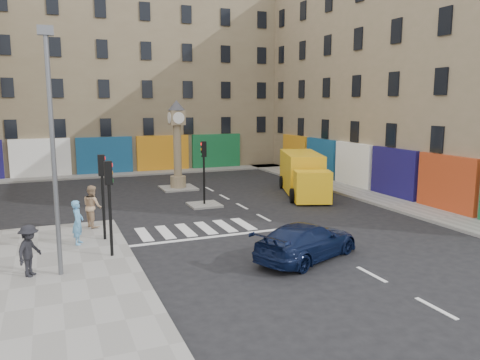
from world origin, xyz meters
TOP-DOWN VIEW (x-y plane):
  - ground at (0.00, 0.00)m, footprint 120.00×120.00m
  - sidewalk_left at (-11.00, -2.00)m, footprint 7.00×16.00m
  - sidewalk_right at (8.70, 10.00)m, footprint 2.60×30.00m
  - sidewalk_far at (-4.00, 22.20)m, footprint 32.00×2.40m
  - island_near at (-2.00, 8.00)m, footprint 1.80×1.80m
  - island_far at (-2.00, 14.00)m, footprint 2.40×2.40m
  - building_right at (15.00, 10.00)m, footprint 10.00×30.00m
  - building_far at (-4.00, 28.00)m, footprint 32.00×10.00m
  - traffic_light_left_near at (-8.30, 0.20)m, footprint 0.28×0.22m
  - traffic_light_left_far at (-8.30, 2.60)m, footprint 0.28×0.22m
  - traffic_light_island at (-2.00, 8.00)m, footprint 0.28×0.22m
  - lamp_post at (-10.20, -1.20)m, footprint 0.50×0.25m
  - clock_pillar at (-2.00, 14.00)m, footprint 1.20×1.20m
  - navy_sedan at (-1.25, -2.61)m, footprint 5.29×3.81m
  - yellow_van at (5.26, 9.04)m, footprint 4.58×7.71m
  - pedestrian_blue at (-9.40, 2.30)m, footprint 0.62×0.78m
  - pedestrian_tan at (-8.57, 4.97)m, footprint 1.05×1.18m
  - pedestrian_dark at (-11.15, -0.97)m, footprint 1.16×1.34m

SIDE VIEW (x-z plane):
  - ground at x=0.00m, z-range 0.00..0.00m
  - island_near at x=-2.00m, z-range 0.00..0.12m
  - island_far at x=-2.00m, z-range 0.00..0.12m
  - sidewalk_left at x=-11.00m, z-range 0.00..0.15m
  - sidewalk_right at x=8.70m, z-range 0.00..0.15m
  - sidewalk_far at x=-4.00m, z-range 0.00..0.15m
  - navy_sedan at x=-1.25m, z-range 0.00..1.42m
  - pedestrian_dark at x=-11.15m, z-range 0.15..1.95m
  - pedestrian_blue at x=-9.40m, z-range 0.15..2.02m
  - pedestrian_tan at x=-8.57m, z-range 0.15..2.17m
  - yellow_van at x=5.26m, z-range -0.01..2.68m
  - traffic_light_island at x=-2.00m, z-range 0.74..4.44m
  - traffic_light_left_near at x=-8.30m, z-range 0.77..4.47m
  - traffic_light_left_far at x=-8.30m, z-range 0.77..4.47m
  - clock_pillar at x=-2.00m, z-range 0.50..6.60m
  - lamp_post at x=-10.20m, z-range 0.64..8.94m
  - building_right at x=15.00m, z-range 0.00..16.00m
  - building_far at x=-4.00m, z-range 0.00..17.00m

